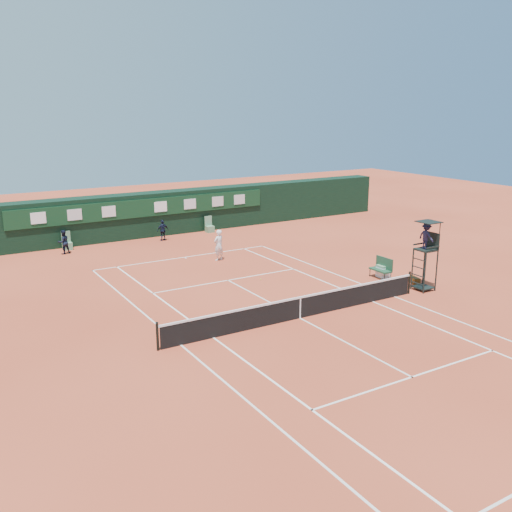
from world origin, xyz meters
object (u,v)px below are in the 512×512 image
Objects in this scene: player at (219,245)px; tennis_net at (300,307)px; cooler at (383,271)px; umpire_chair at (426,241)px; player_bench at (382,267)px.

tennis_net is at bearing 64.66° from player.
cooler is (7.30, 2.73, -0.18)m from tennis_net.
tennis_net is 7.66m from umpire_chair.
umpire_chair is 2.85× the size of player_bench.
tennis_net is 7.80m from cooler.
tennis_net is 10.75× the size of player_bench.
player reaches higher than tennis_net.
player_bench is at bearing 96.52° from umpire_chair.
cooler is (0.19, 0.12, -0.27)m from player_bench.
player is (1.47, 10.23, 0.40)m from tennis_net.
player_bench is at bearing -147.96° from cooler.
tennis_net and player_bench have the same top height.
player is at bearing 126.55° from player_bench.
umpire_chair is 5.30× the size of cooler.
tennis_net is 20.00× the size of cooler.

